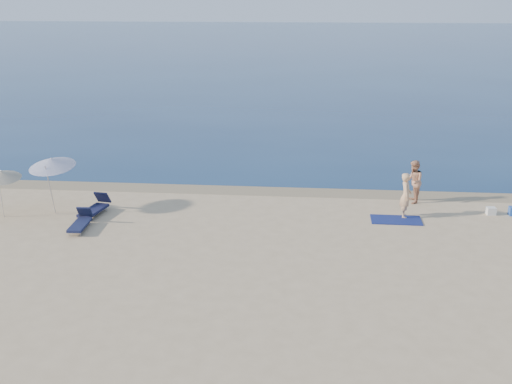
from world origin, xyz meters
TOP-DOWN VIEW (x-y plane):
  - sea at (0.00, 100.00)m, footprint 240.00×160.00m
  - wet_sand_strip at (0.00, 19.40)m, footprint 240.00×1.60m
  - person_left at (3.84, 16.37)m, footprint 0.50×0.71m
  - person_right at (4.41, 18.32)m, footprint 0.72×0.91m
  - beach_towel at (3.46, 15.94)m, footprint 2.00×1.13m
  - white_bag at (7.40, 17.01)m, footprint 0.39×0.34m
  - umbrella_near at (-10.43, 15.64)m, footprint 2.28×2.30m
  - umbrella_far at (-12.28, 14.99)m, footprint 1.92×1.94m
  - lounger_left at (-8.72, 15.45)m, footprint 0.90×1.90m
  - lounger_right at (-8.72, 13.80)m, footprint 0.63×1.69m

SIDE VIEW (x-z plane):
  - wet_sand_strip at x=0.00m, z-range 0.00..0.00m
  - sea at x=0.00m, z-range 0.00..0.01m
  - beach_towel at x=3.46m, z-range 0.00..0.03m
  - white_bag at x=7.40m, z-range 0.00..0.31m
  - lounger_right at x=-8.72m, z-range -0.10..0.64m
  - lounger_left at x=-8.72m, z-range -0.11..0.70m
  - person_left at x=3.84m, z-range 0.00..1.84m
  - person_right at x=4.41m, z-range 0.00..1.86m
  - umbrella_far at x=-12.28m, z-range 0.73..2.76m
  - umbrella_near at x=-10.43m, z-range 0.87..3.34m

